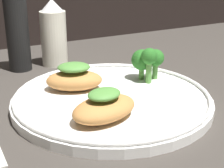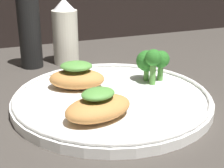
% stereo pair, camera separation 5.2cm
% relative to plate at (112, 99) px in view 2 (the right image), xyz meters
% --- Properties ---
extents(ground_plane, '(1.80, 1.80, 0.01)m').
position_rel_plate_xyz_m(ground_plane, '(0.00, 0.00, -0.01)').
color(ground_plane, '#3D3833').
extents(plate, '(0.31, 0.31, 0.02)m').
position_rel_plate_xyz_m(plate, '(0.00, 0.00, 0.00)').
color(plate, white).
rests_on(plate, ground_plane).
extents(grilled_meat_front, '(0.11, 0.08, 0.04)m').
position_rel_plate_xyz_m(grilled_meat_front, '(-0.04, -0.06, 0.02)').
color(grilled_meat_front, '#BC7F42').
rests_on(grilled_meat_front, plate).
extents(grilled_meat_middle, '(0.10, 0.09, 0.04)m').
position_rel_plate_xyz_m(grilled_meat_middle, '(-0.04, 0.05, 0.02)').
color(grilled_meat_middle, '#BC7F42').
rests_on(grilled_meat_middle, plate).
extents(broccoli_bunch, '(0.05, 0.05, 0.06)m').
position_rel_plate_xyz_m(broccoli_bunch, '(0.09, 0.04, 0.04)').
color(broccoli_bunch, '#569942').
rests_on(broccoli_bunch, plate).
extents(sauce_bottle, '(0.05, 0.05, 0.14)m').
position_rel_plate_xyz_m(sauce_bottle, '(-0.01, 0.24, 0.05)').
color(sauce_bottle, silver).
rests_on(sauce_bottle, ground_plane).
extents(pepper_grinder, '(0.04, 0.04, 0.18)m').
position_rel_plate_xyz_m(pepper_grinder, '(-0.08, 0.24, 0.07)').
color(pepper_grinder, black).
rests_on(pepper_grinder, ground_plane).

